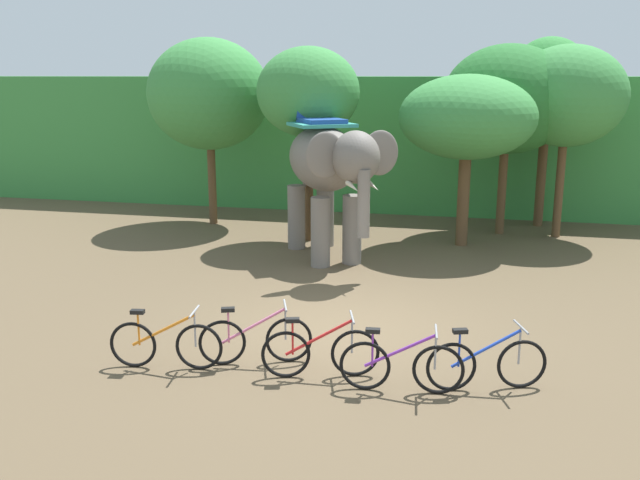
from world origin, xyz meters
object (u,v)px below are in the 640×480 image
Objects in this scene: tree_far_left at (308,93)px; bike_purple at (401,366)px; tree_center_right at (567,96)px; bike_red at (320,352)px; tree_left at (209,95)px; elephant at (328,166)px; bike_blue at (486,363)px; bike_pink at (255,339)px; tree_center at (548,83)px; tree_center_left at (467,118)px; tree_right at (508,100)px; bike_orange at (166,344)px.

bike_purple is at bearing -68.22° from tree_far_left.
tree_center_right is 2.95× the size of bike_purple.
tree_far_left is 9.11m from bike_red.
bike_red and bike_purple have the same top height.
tree_center_right reaches higher than bike_red.
elephant is at bearing -37.35° from tree_left.
bike_blue is (2.33, 0.11, 0.00)m from bike_red.
bike_pink is (-5.32, -9.79, -3.33)m from tree_center_right.
tree_far_left is 2.91× the size of bike_purple.
tree_center is at bearing 104.84° from tree_center_right.
bike_blue is at bearing -86.34° from tree_center_left.
bike_purple is at bearing -163.62° from bike_blue.
bike_pink is 1.09m from bike_red.
tree_right is 0.96× the size of tree_center.
bike_purple and bike_blue have the same top height.
tree_left is 3.19× the size of bike_red.
tree_right reaches higher than bike_orange.
bike_red is at bearing 5.38° from bike_orange.
tree_center_left is at bearing 93.66° from bike_blue.
tree_far_left is at bearing 119.16° from bike_blue.
tree_center is (2.11, 2.86, 0.81)m from tree_center_left.
bike_red is 1.01× the size of bike_blue.
tree_right is at bearing 57.73° from tree_center_left.
tree_center_left reaches higher than bike_blue.
bike_orange and bike_purple have the same top height.
tree_center is 12.48m from bike_purple.
elephant is 2.42× the size of bike_red.
tree_center_right is 3.07× the size of bike_blue.
tree_center_right reaches higher than tree_far_left.
tree_left is 1.23× the size of tree_center_left.
tree_center_left is at bearing -8.36° from tree_left.
bike_pink and bike_red have the same top height.
tree_center_right reaches higher than elephant.
bike_pink is (4.35, -9.34, -3.34)m from tree_left.
tree_right is at bearing 68.71° from bike_pink.
tree_right reaches higher than tree_center_left.
elephant reaches higher than bike_blue.
tree_center_left is 1.07× the size of elephant.
bike_orange is (-4.09, -8.75, -2.85)m from tree_center_left.
tree_far_left reaches higher than tree_center_left.
tree_right is at bearing 177.28° from tree_center_right.
tree_right reaches higher than tree_center_right.
bike_orange is 2.31m from bike_red.
tree_center_right is (2.47, 1.51, 0.49)m from tree_center_left.
tree_center_left is 2.94m from tree_center_right.
tree_center_right is 11.22m from bike_purple.
bike_red is at bearing -13.18° from bike_pink.
bike_pink is at bearing -113.99° from tree_center.
tree_center is 11.96m from bike_blue.
bike_red is 0.97× the size of bike_purple.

